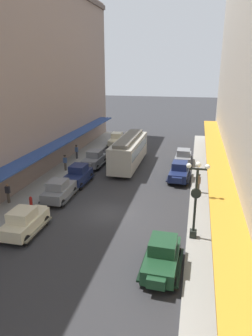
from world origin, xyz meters
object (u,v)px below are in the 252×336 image
(parked_car_2, at_px, (117,139))
(parked_car_4, at_px, (25,221))
(pedestrian_0, at_px, (216,162))
(parked_car_6, at_px, (183,157))
(streetcar, at_px, (129,150))
(pedestrian_1, at_px, (8,193))
(pedestrian_4, at_px, (77,152))
(pedestrian_3, at_px, (65,163))
(parked_car_7, at_px, (78,175))
(pedestrian_2, at_px, (198,183))
(fire_hydrant, at_px, (31,201))
(parked_car_3, at_px, (179,171))
(lamp_post_with_clock, at_px, (196,197))
(parked_car_1, at_px, (94,159))
(parked_car_5, at_px, (162,256))
(parked_car_0, at_px, (59,190))

(parked_car_2, bearing_deg, parked_car_4, -89.65)
(pedestrian_0, bearing_deg, parked_car_4, -128.00)
(parked_car_2, xyz_separation_m, parked_car_6, (9.72, -6.96, 0.00))
(parked_car_6, height_order, streetcar, streetcar)
(parked_car_4, height_order, pedestrian_0, parked_car_4)
(parked_car_6, xyz_separation_m, pedestrian_1, (-13.36, -14.33, 0.05))
(parked_car_2, relative_size, pedestrian_4, 2.59)
(pedestrian_3, distance_m, pedestrian_4, 4.57)
(parked_car_7, relative_size, streetcar, 0.45)
(pedestrian_2, xyz_separation_m, pedestrian_3, (-13.95, 3.13, 0.00))
(parked_car_4, relative_size, streetcar, 0.44)
(fire_hydrant, height_order, pedestrian_0, pedestrian_0)
(pedestrian_0, height_order, pedestrian_1, pedestrian_0)
(parked_car_6, height_order, pedestrian_4, parked_car_6)
(pedestrian_4, bearing_deg, parked_car_3, -19.93)
(parked_car_6, relative_size, pedestrian_2, 2.55)
(pedestrian_3, bearing_deg, parked_car_4, -78.42)
(lamp_post_with_clock, distance_m, pedestrian_3, 17.70)
(parked_car_1, bearing_deg, parked_car_5, -60.70)
(parked_car_6, distance_m, lamp_post_with_clock, 16.70)
(parked_car_4, distance_m, lamp_post_with_clock, 11.39)
(parked_car_5, xyz_separation_m, pedestrian_1, (-13.26, 5.94, 0.05))
(fire_hydrant, bearing_deg, streetcar, 66.73)
(parked_car_2, relative_size, fire_hydrant, 5.26)
(parked_car_2, relative_size, pedestrian_0, 2.59)
(parked_car_7, height_order, pedestrian_1, parked_car_7)
(fire_hydrant, bearing_deg, parked_car_0, 50.14)
(parked_car_2, height_order, fire_hydrant, parked_car_2)
(parked_car_1, height_order, pedestrian_4, parked_car_1)
(pedestrian_0, relative_size, pedestrian_1, 1.02)
(streetcar, relative_size, pedestrian_2, 5.75)
(fire_hydrant, distance_m, pedestrian_2, 14.30)
(parked_car_7, xyz_separation_m, pedestrian_2, (11.28, 0.03, 0.07))
(parked_car_1, bearing_deg, parked_car_3, -13.86)
(parked_car_1, distance_m, parked_car_3, 9.91)
(parked_car_0, height_order, fire_hydrant, parked_car_0)
(lamp_post_with_clock, xyz_separation_m, fire_hydrant, (-12.75, 1.98, -2.42))
(parked_car_1, xyz_separation_m, pedestrian_1, (-3.63, -11.21, 0.05))
(fire_hydrant, distance_m, pedestrian_3, 9.11)
(parked_car_7, bearing_deg, pedestrian_3, 130.12)
(parked_car_0, distance_m, parked_car_7, 3.99)
(parked_car_6, xyz_separation_m, fire_hydrant, (-11.25, -14.53, -0.38))
(parked_car_2, height_order, pedestrian_2, parked_car_2)
(parked_car_6, xyz_separation_m, pedestrian_2, (1.75, -8.60, 0.07))
(parked_car_5, distance_m, fire_hydrant, 12.54)
(lamp_post_with_clock, bearing_deg, pedestrian_3, 141.12)
(parked_car_7, distance_m, fire_hydrant, 6.15)
(parked_car_7, relative_size, pedestrian_2, 2.57)
(parked_car_0, bearing_deg, parked_car_7, 88.08)
(pedestrian_0, bearing_deg, parked_car_0, -139.88)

